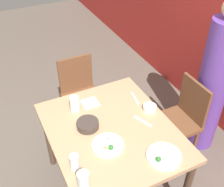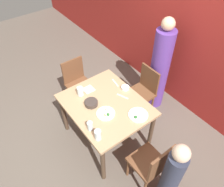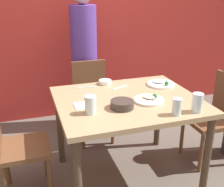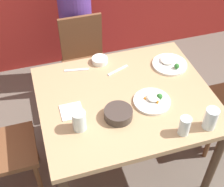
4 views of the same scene
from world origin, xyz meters
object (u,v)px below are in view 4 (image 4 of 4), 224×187
at_px(person_adult, 75,15).
at_px(glass_water_tall, 211,119).
at_px(plate_rice_adult, 169,64).
at_px(chair_adult_spot, 85,61).
at_px(bowl_curry, 118,114).

relative_size(person_adult, glass_water_tall, 11.44).
height_order(plate_rice_adult, glass_water_tall, glass_water_tall).
bearing_deg(chair_adult_spot, person_adult, 90.00).
bearing_deg(plate_rice_adult, chair_adult_spot, 130.72).
bearing_deg(person_adult, bowl_curry, -90.24).
bearing_deg(bowl_curry, plate_rice_adult, 36.19).
distance_m(chair_adult_spot, plate_rice_adult, 0.85).
xyz_separation_m(person_adult, glass_water_tall, (0.49, -1.53, 0.08)).
relative_size(chair_adult_spot, bowl_curry, 4.89).
distance_m(chair_adult_spot, bowl_curry, 1.03).
xyz_separation_m(person_adult, bowl_curry, (-0.01, -1.30, 0.04)).
bearing_deg(chair_adult_spot, plate_rice_adult, -49.28).
height_order(person_adult, plate_rice_adult, person_adult).
bearing_deg(person_adult, chair_adult_spot, -90.00).
height_order(chair_adult_spot, glass_water_tall, glass_water_tall).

